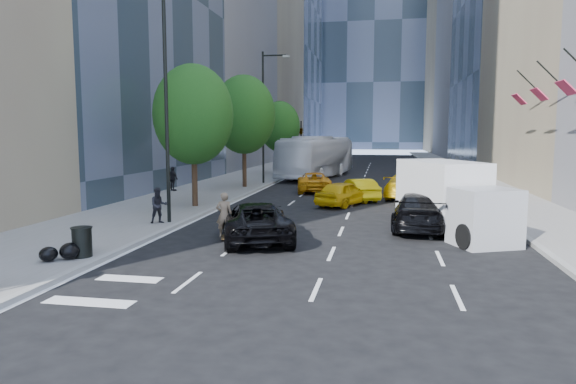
% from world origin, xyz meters
% --- Properties ---
extents(ground, '(160.00, 160.00, 0.00)m').
position_xyz_m(ground, '(0.00, 0.00, 0.00)').
color(ground, black).
rests_on(ground, ground).
extents(sidewalk_left, '(6.00, 120.00, 0.15)m').
position_xyz_m(sidewalk_left, '(-9.00, 30.00, 0.07)').
color(sidewalk_left, slate).
rests_on(sidewalk_left, ground).
extents(sidewalk_right, '(4.00, 120.00, 0.15)m').
position_xyz_m(sidewalk_right, '(10.00, 30.00, 0.07)').
color(sidewalk_right, slate).
rests_on(sidewalk_right, ground).
extents(tower_left_end, '(20.00, 28.00, 60.00)m').
position_xyz_m(tower_left_end, '(-22.00, 92.00, 30.00)').
color(tower_left_end, '#2C3944').
rests_on(tower_left_end, ground).
extents(tower_right_far, '(20.00, 24.00, 50.00)m').
position_xyz_m(tower_right_far, '(22.00, 98.00, 25.00)').
color(tower_right_far, '#7B6A55').
rests_on(tower_right_far, ground).
extents(lamp_near, '(2.13, 0.22, 10.00)m').
position_xyz_m(lamp_near, '(-6.32, 4.00, 5.81)').
color(lamp_near, black).
rests_on(lamp_near, sidewalk_left).
extents(lamp_far, '(2.13, 0.22, 10.00)m').
position_xyz_m(lamp_far, '(-6.32, 22.00, 5.81)').
color(lamp_far, black).
rests_on(lamp_far, sidewalk_left).
extents(tree_near, '(4.20, 4.20, 7.46)m').
position_xyz_m(tree_near, '(-7.20, 9.00, 4.97)').
color(tree_near, black).
rests_on(tree_near, sidewalk_left).
extents(tree_mid, '(4.50, 4.50, 7.99)m').
position_xyz_m(tree_mid, '(-7.20, 19.00, 5.32)').
color(tree_mid, black).
rests_on(tree_mid, sidewalk_left).
extents(tree_far, '(3.90, 3.90, 6.92)m').
position_xyz_m(tree_far, '(-7.20, 32.00, 4.62)').
color(tree_far, black).
rests_on(tree_far, sidewalk_left).
extents(traffic_signal, '(2.48, 0.53, 5.20)m').
position_xyz_m(traffic_signal, '(-6.40, 40.00, 4.23)').
color(traffic_signal, black).
rests_on(traffic_signal, sidewalk_left).
extents(facade_flags, '(1.85, 13.30, 2.05)m').
position_xyz_m(facade_flags, '(10.64, 10.00, 6.18)').
color(facade_flags, black).
rests_on(facade_flags, ground).
extents(skateboarder, '(0.71, 0.56, 1.69)m').
position_xyz_m(skateboarder, '(-3.20, 1.49, 0.85)').
color(skateboarder, brown).
rests_on(skateboarder, ground).
extents(black_sedan_lincoln, '(3.94, 5.74, 1.46)m').
position_xyz_m(black_sedan_lincoln, '(-2.00, 1.61, 0.73)').
color(black_sedan_lincoln, black).
rests_on(black_sedan_lincoln, ground).
extents(black_sedan_mercedes, '(2.60, 5.54, 1.56)m').
position_xyz_m(black_sedan_mercedes, '(4.20, 4.99, 0.78)').
color(black_sedan_mercedes, black).
rests_on(black_sedan_mercedes, ground).
extents(taxi_a, '(3.19, 4.38, 1.39)m').
position_xyz_m(taxi_a, '(0.50, 11.50, 0.69)').
color(taxi_a, gold).
rests_on(taxi_a, ground).
extents(taxi_b, '(2.87, 4.18, 1.30)m').
position_xyz_m(taxi_b, '(1.20, 14.00, 0.65)').
color(taxi_b, yellow).
rests_on(taxi_b, ground).
extents(taxi_c, '(2.99, 5.13, 1.34)m').
position_xyz_m(taxi_c, '(-2.00, 18.00, 0.67)').
color(taxi_c, orange).
rests_on(taxi_c, ground).
extents(taxi_d, '(3.40, 5.75, 1.56)m').
position_xyz_m(taxi_d, '(4.20, 15.50, 0.78)').
color(taxi_d, '#E9B90C').
rests_on(taxi_d, ground).
extents(city_bus, '(5.56, 13.75, 3.73)m').
position_xyz_m(city_bus, '(-3.20, 29.23, 1.87)').
color(city_bus, white).
rests_on(city_bus, ground).
extents(box_truck, '(4.34, 6.36, 2.87)m').
position_xyz_m(box_truck, '(5.35, 4.25, 1.46)').
color(box_truck, '#BBBBBB').
rests_on(box_truck, ground).
extents(pedestrian_a, '(0.95, 0.92, 1.55)m').
position_xyz_m(pedestrian_a, '(-6.80, 3.62, 0.92)').
color(pedestrian_a, black).
rests_on(pedestrian_a, sidewalk_left).
extents(pedestrian_b, '(1.03, 0.83, 1.63)m').
position_xyz_m(pedestrian_b, '(-11.20, 15.47, 0.97)').
color(pedestrian_b, black).
rests_on(pedestrian_b, sidewalk_left).
extents(trash_can, '(0.60, 0.60, 0.90)m').
position_xyz_m(trash_can, '(-6.60, -2.45, 0.60)').
color(trash_can, black).
rests_on(trash_can, sidewalk_left).
extents(garbage_bags, '(1.04, 1.00, 0.51)m').
position_xyz_m(garbage_bags, '(-6.98, -2.96, 0.39)').
color(garbage_bags, black).
rests_on(garbage_bags, sidewalk_left).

